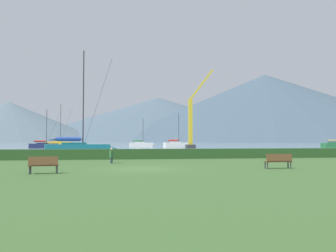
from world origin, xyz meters
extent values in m
plane|color=#3D602D|center=(0.00, 0.00, 0.00)|extent=(1000.00, 1000.00, 0.00)
cube|color=gray|center=(0.00, 137.00, 0.00)|extent=(320.00, 246.00, 0.00)
cube|color=#284C23|center=(0.00, 11.00, 0.48)|extent=(80.00, 1.20, 0.97)
cube|color=#19707A|center=(-6.54, 23.25, 0.64)|extent=(8.44, 4.45, 1.26)
cone|color=#19707A|center=(-2.06, 24.26, 0.64)|extent=(1.58, 1.35, 1.07)
cube|color=#16646E|center=(-6.99, 23.15, 1.09)|extent=(3.34, 2.54, 0.80)
cylinder|color=#333338|center=(-5.87, 23.40, 7.16)|extent=(0.16, 0.16, 12.94)
cylinder|color=#333338|center=(-7.63, 23.01, 1.96)|extent=(3.56, 0.93, 0.14)
cylinder|color=#2847A3|center=(-7.63, 23.01, 1.96)|extent=(3.11, 1.17, 0.51)
cylinder|color=#333338|center=(-4.02, 23.82, 6.84)|extent=(3.74, 0.87, 12.30)
cube|color=white|center=(5.40, 74.89, 0.52)|extent=(6.62, 2.56, 1.02)
cone|color=white|center=(9.12, 75.07, 0.52)|extent=(1.16, 0.93, 0.87)
cube|color=silver|center=(5.03, 74.87, 0.89)|extent=(2.50, 1.68, 0.65)
cylinder|color=#333338|center=(5.96, 74.92, 4.31)|extent=(0.13, 0.13, 7.49)
cylinder|color=#333338|center=(4.49, 74.84, 1.59)|extent=(2.94, 0.26, 0.11)
cylinder|color=#2D7542|center=(4.49, 74.84, 1.59)|extent=(2.51, 0.53, 0.41)
cylinder|color=#333338|center=(7.49, 74.99, 4.12)|extent=(3.10, 0.18, 7.12)
cube|color=navy|center=(-18.06, 59.30, 0.50)|extent=(6.54, 2.93, 0.99)
cone|color=navy|center=(-14.48, 59.75, 0.50)|extent=(1.18, 0.97, 0.84)
cube|color=#1B2449|center=(-18.42, 59.26, 0.86)|extent=(2.52, 1.79, 0.63)
cylinder|color=#333338|center=(-17.52, 59.37, 4.73)|extent=(0.13, 0.13, 8.36)
cylinder|color=#333338|center=(-18.93, 59.19, 1.54)|extent=(2.83, 0.46, 0.11)
cylinder|color=red|center=(-18.93, 59.19, 1.54)|extent=(2.45, 0.69, 0.40)
cylinder|color=#333338|center=(-16.05, 59.55, 4.52)|extent=(2.98, 0.40, 7.96)
cube|color=#206032|center=(50.03, 51.80, 0.93)|extent=(2.60, 1.72, 0.69)
cylinder|color=#333338|center=(49.47, 51.82, 1.67)|extent=(3.09, 0.21, 0.12)
cylinder|color=tan|center=(49.47, 51.82, 1.67)|extent=(2.63, 0.51, 0.43)
cube|color=gold|center=(-19.58, 87.77, 0.61)|extent=(7.86, 3.30, 1.20)
cone|color=gold|center=(-15.22, 88.16, 0.61)|extent=(1.40, 1.14, 1.02)
cube|color=gold|center=(-20.01, 87.73, 1.04)|extent=(3.00, 2.08, 0.77)
cylinder|color=#333338|center=(-18.92, 87.83, 6.85)|extent=(0.15, 0.15, 12.37)
cylinder|color=#333338|center=(-20.64, 87.68, 1.86)|extent=(3.44, 0.44, 0.13)
cylinder|color=#2847A3|center=(-20.64, 87.68, 1.86)|extent=(2.96, 0.74, 0.48)
cylinder|color=#333338|center=(-17.13, 87.99, 6.54)|extent=(3.63, 0.36, 11.77)
cube|color=white|center=(14.75, 69.24, 0.55)|extent=(7.24, 3.29, 1.10)
cone|color=white|center=(18.70, 69.76, 0.55)|extent=(1.31, 1.08, 0.93)
cube|color=silver|center=(14.35, 69.19, 0.95)|extent=(2.79, 2.00, 0.70)
cylinder|color=#333338|center=(15.34, 69.32, 4.87)|extent=(0.14, 0.14, 8.53)
cylinder|color=#333338|center=(13.78, 69.11, 1.70)|extent=(3.13, 0.53, 0.12)
cylinder|color=red|center=(13.78, 69.11, 1.70)|extent=(2.71, 0.79, 0.44)
cylinder|color=#333338|center=(16.97, 69.53, 4.65)|extent=(3.29, 0.47, 8.12)
cube|color=brown|center=(-5.47, -2.48, 0.45)|extent=(1.58, 0.57, 0.06)
cube|color=brown|center=(-5.46, -2.66, 0.73)|extent=(1.55, 0.25, 0.45)
cylinder|color=#333338|center=(-4.80, -2.26, 0.23)|extent=(0.08, 0.08, 0.45)
cylinder|color=#333338|center=(-6.18, -2.37, 0.23)|extent=(0.08, 0.08, 0.45)
cylinder|color=#333338|center=(-4.77, -2.59, 0.23)|extent=(0.08, 0.08, 0.45)
cylinder|color=#333338|center=(-6.15, -2.70, 0.23)|extent=(0.08, 0.08, 0.45)
cube|color=brown|center=(8.82, -1.30, 0.45)|extent=(1.78, 0.49, 0.06)
cube|color=brown|center=(8.82, -1.48, 0.73)|extent=(1.77, 0.17, 0.45)
cylinder|color=#333338|center=(9.62, -1.11, 0.23)|extent=(0.08, 0.08, 0.45)
cylinder|color=#333338|center=(8.01, -1.15, 0.23)|extent=(0.08, 0.08, 0.45)
cylinder|color=#333338|center=(9.62, -1.44, 0.23)|extent=(0.08, 0.08, 0.45)
cylinder|color=#333338|center=(8.02, -1.48, 0.23)|extent=(0.08, 0.08, 0.45)
cylinder|color=#2D3347|center=(-1.92, 5.23, 0.23)|extent=(0.14, 0.14, 0.45)
cylinder|color=#2D3347|center=(-1.89, 5.41, 0.23)|extent=(0.14, 0.14, 0.45)
cylinder|color=#33663D|center=(-1.90, 5.32, 0.73)|extent=(0.36, 0.36, 0.55)
cylinder|color=#33663D|center=(-1.95, 5.09, 0.75)|extent=(0.09, 0.09, 0.49)
cylinder|color=#33663D|center=(-1.86, 5.56, 0.75)|extent=(0.09, 0.09, 0.49)
sphere|color=tan|center=(-1.90, 5.32, 1.14)|extent=(0.22, 0.22, 0.22)
cube|color=#333338|center=(14.68, 51.42, 0.40)|extent=(2.00, 2.00, 0.80)
cube|color=gold|center=(14.68, 51.42, 5.85)|extent=(0.80, 0.80, 10.09)
cube|color=gold|center=(17.28, 51.42, 14.28)|extent=(5.49, 0.36, 7.00)
cone|color=#4C6070|center=(51.33, 411.32, 28.22)|extent=(354.32, 354.32, 56.43)
cone|color=#425666|center=(157.87, 323.41, 36.38)|extent=(342.09, 342.09, 72.76)
cone|color=slate|center=(-101.25, 311.12, 18.70)|extent=(180.93, 180.93, 37.39)
camera|label=1|loc=(-1.52, -21.91, 1.86)|focal=36.15mm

